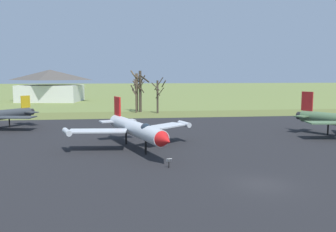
% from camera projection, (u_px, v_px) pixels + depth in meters
% --- Properties ---
extents(ground_plane, '(600.00, 600.00, 0.00)m').
position_uv_depth(ground_plane, '(261.00, 185.00, 25.84)').
color(ground_plane, olive).
extents(asphalt_apron, '(83.79, 50.49, 0.05)m').
position_uv_depth(asphalt_apron, '(210.00, 144.00, 40.76)').
color(asphalt_apron, black).
rests_on(asphalt_apron, ground).
extents(grass_verge_strip, '(143.79, 12.00, 0.06)m').
position_uv_depth(grass_verge_strip, '(172.00, 114.00, 71.53)').
color(grass_verge_strip, '#606832').
rests_on(grass_verge_strip, ground).
extents(jet_fighter_front_right, '(14.31, 15.64, 5.31)m').
position_uv_depth(jet_fighter_front_right, '(136.00, 129.00, 37.71)').
color(jet_fighter_front_right, silver).
rests_on(jet_fighter_front_right, ground).
extents(info_placard_front_right, '(0.51, 0.36, 0.89)m').
position_uv_depth(info_placard_front_right, '(169.00, 162.00, 30.35)').
color(info_placard_front_right, black).
rests_on(info_placard_front_right, ground).
extents(bare_tree_left_of_center, '(2.69, 2.97, 7.96)m').
position_uv_depth(bare_tree_left_of_center, '(137.00, 94.00, 73.86)').
color(bare_tree_left_of_center, brown).
rests_on(bare_tree_left_of_center, ground).
extents(bare_tree_center, '(2.82, 2.77, 8.91)m').
position_uv_depth(bare_tree_center, '(137.00, 90.00, 77.29)').
color(bare_tree_center, brown).
rests_on(bare_tree_center, ground).
extents(bare_tree_right_of_center, '(3.31, 3.15, 8.76)m').
position_uv_depth(bare_tree_right_of_center, '(140.00, 89.00, 75.21)').
color(bare_tree_right_of_center, '#42382D').
rests_on(bare_tree_right_of_center, ground).
extents(bare_tree_far_right, '(2.96, 2.93, 7.47)m').
position_uv_depth(bare_tree_far_right, '(158.00, 94.00, 72.87)').
color(bare_tree_far_right, '#42382D').
rests_on(bare_tree_far_right, ground).
extents(visitor_building, '(19.63, 15.52, 9.41)m').
position_uv_depth(visitor_building, '(50.00, 86.00, 105.66)').
color(visitor_building, silver).
rests_on(visitor_building, ground).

